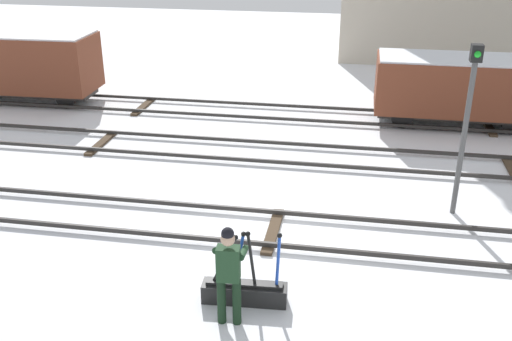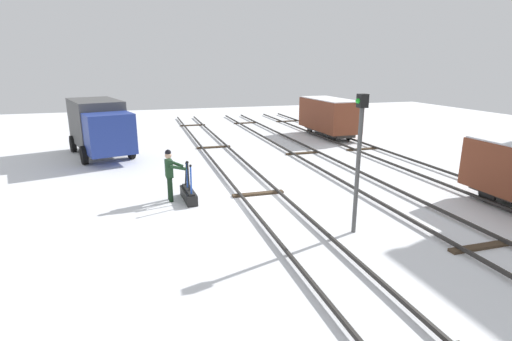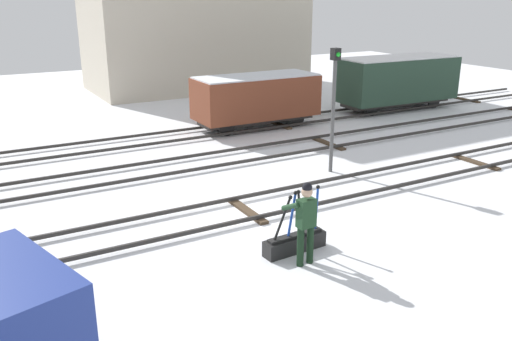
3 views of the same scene
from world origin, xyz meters
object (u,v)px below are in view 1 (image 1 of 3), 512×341
(rail_worker, at_px, (229,269))
(switch_lever_frame, at_px, (245,290))
(freight_car_back_track, at_px, (26,63))
(signal_post, at_px, (467,115))
(freight_car_mid_siding, at_px, (459,87))

(rail_worker, bearing_deg, switch_lever_frame, 72.47)
(switch_lever_frame, height_order, freight_car_back_track, freight_car_back_track)
(rail_worker, xyz_separation_m, freight_car_back_track, (-9.90, 11.11, 0.38))
(rail_worker, relative_size, signal_post, 0.47)
(switch_lever_frame, relative_size, freight_car_mid_siding, 0.29)
(switch_lever_frame, distance_m, freight_car_back_track, 14.59)
(rail_worker, distance_m, signal_post, 6.54)
(switch_lever_frame, bearing_deg, freight_car_back_track, 130.29)
(switch_lever_frame, height_order, rail_worker, rail_worker)
(freight_car_back_track, bearing_deg, freight_car_mid_siding, -1.42)
(switch_lever_frame, bearing_deg, rail_worker, -107.53)
(freight_car_back_track, bearing_deg, switch_lever_frame, -47.73)
(signal_post, distance_m, freight_car_mid_siding, 6.47)
(freight_car_mid_siding, relative_size, freight_car_back_track, 1.04)
(signal_post, xyz_separation_m, freight_car_back_track, (-14.16, 6.33, -0.96))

